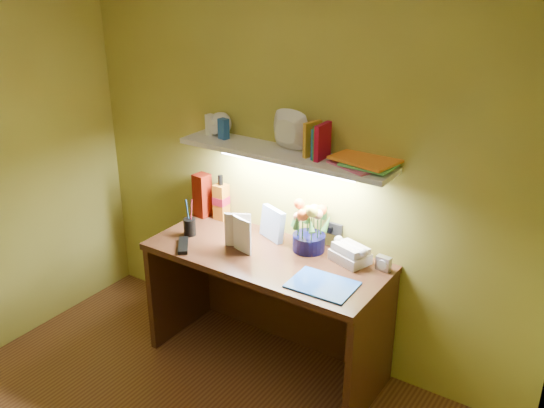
# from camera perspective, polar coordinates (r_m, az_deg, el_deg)

# --- Properties ---
(desk) EXTENTS (1.40, 0.60, 0.75)m
(desk) POSITION_cam_1_polar(r_m,az_deg,el_deg) (3.64, -0.54, -9.99)
(desk) COLOR #391B0F
(desk) RESTS_ON ground
(flower_bouquet) EXTENTS (0.28, 0.28, 0.33)m
(flower_bouquet) POSITION_cam_1_polar(r_m,az_deg,el_deg) (3.44, 3.53, -1.85)
(flower_bouquet) COLOR #080936
(flower_bouquet) RESTS_ON desk
(telephone) EXTENTS (0.24, 0.21, 0.12)m
(telephone) POSITION_cam_1_polar(r_m,az_deg,el_deg) (3.38, 7.39, -4.49)
(telephone) COLOR beige
(telephone) RESTS_ON desk
(desk_clock) EXTENTS (0.08, 0.05, 0.08)m
(desk_clock) POSITION_cam_1_polar(r_m,az_deg,el_deg) (3.33, 10.46, -5.52)
(desk_clock) COLOR #B2B2B7
(desk_clock) RESTS_ON desk
(whisky_bottle) EXTENTS (0.08, 0.08, 0.30)m
(whisky_bottle) POSITION_cam_1_polar(r_m,az_deg,el_deg) (3.85, -4.82, 0.64)
(whisky_bottle) COLOR #B76518
(whisky_bottle) RESTS_ON desk
(whisky_box) EXTENTS (0.10, 0.10, 0.28)m
(whisky_box) POSITION_cam_1_polar(r_m,az_deg,el_deg) (3.91, -6.58, 0.83)
(whisky_box) COLOR #5E1005
(whisky_box) RESTS_ON desk
(pen_cup) EXTENTS (0.09, 0.09, 0.18)m
(pen_cup) POSITION_cam_1_polar(r_m,az_deg,el_deg) (3.67, -7.79, -1.64)
(pen_cup) COLOR black
(pen_cup) RESTS_ON desk
(art_card) EXTENTS (0.19, 0.10, 0.19)m
(art_card) POSITION_cam_1_polar(r_m,az_deg,el_deg) (3.60, 0.05, -1.87)
(art_card) COLOR white
(art_card) RESTS_ON desk
(tv_remote) EXTENTS (0.17, 0.19, 0.02)m
(tv_remote) POSITION_cam_1_polar(r_m,az_deg,el_deg) (3.57, -8.35, -3.88)
(tv_remote) COLOR black
(tv_remote) RESTS_ON desk
(blue_folder) EXTENTS (0.34, 0.26, 0.01)m
(blue_folder) POSITION_cam_1_polar(r_m,az_deg,el_deg) (3.16, 4.76, -7.58)
(blue_folder) COLOR blue
(blue_folder) RESTS_ON desk
(desk_book_a) EXTENTS (0.15, 0.09, 0.21)m
(desk_book_a) POSITION_cam_1_polar(r_m,az_deg,el_deg) (3.52, -4.49, -2.40)
(desk_book_a) COLOR beige
(desk_book_a) RESTS_ON desk
(desk_book_b) EXTENTS (0.15, 0.05, 0.21)m
(desk_book_b) POSITION_cam_1_polar(r_m,az_deg,el_deg) (3.50, -3.66, -2.54)
(desk_book_b) COLOR white
(desk_book_b) RESTS_ON desk
(wall_shelf) EXTENTS (1.31, 0.32, 0.22)m
(wall_shelf) POSITION_cam_1_polar(r_m,az_deg,el_deg) (3.37, 1.14, 5.29)
(wall_shelf) COLOR white
(wall_shelf) RESTS_ON ground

